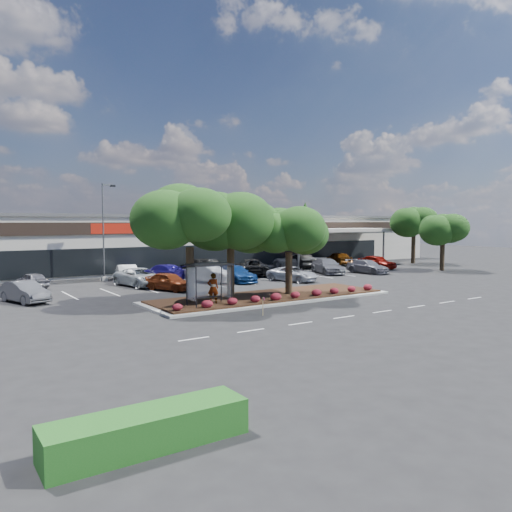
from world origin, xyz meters
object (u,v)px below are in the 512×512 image
survey_stake (263,304)px  car_1 (140,277)px  light_pole (105,238)px  car_0 (24,292)px

survey_stake → car_1: 16.67m
car_1 → survey_stake: bearing=-95.7°
light_pole → car_1: 6.51m
light_pole → car_0: bearing=-131.7°
survey_stake → light_pole: bearing=96.5°
light_pole → survey_stake: light_pole is taller
survey_stake → car_1: bearing=94.2°
light_pole → car_1: (1.31, -5.53, -3.19)m
light_pole → car_1: light_pole is taller
car_0 → car_1: size_ratio=0.80×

